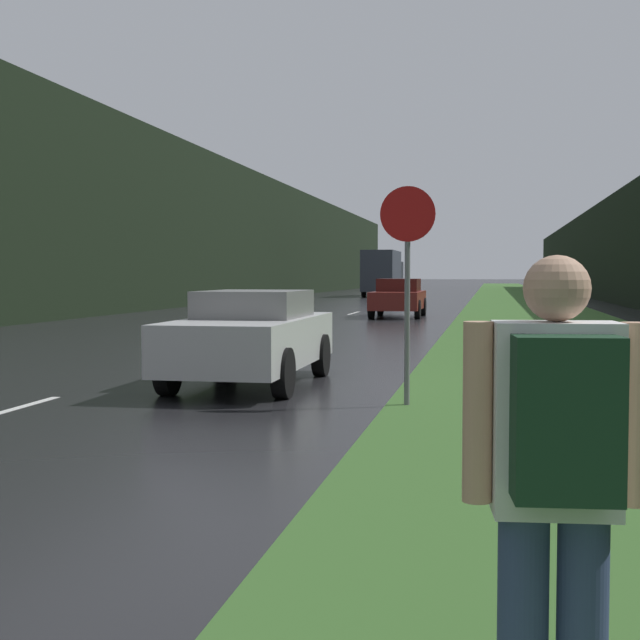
% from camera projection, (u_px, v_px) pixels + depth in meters
% --- Properties ---
extents(grass_verge, '(6.00, 240.00, 0.02)m').
position_uv_depth(grass_verge, '(530.00, 311.00, 39.89)').
color(grass_verge, '#386028').
rests_on(grass_verge, ground_plane).
extents(lane_stripe_c, '(0.12, 3.00, 0.01)m').
position_uv_depth(lane_stripe_c, '(191.00, 359.00, 17.42)').
color(lane_stripe_c, silver).
rests_on(lane_stripe_c, ground_plane).
extents(lane_stripe_d, '(0.12, 3.00, 0.01)m').
position_uv_depth(lane_stripe_d, '(276.00, 335.00, 24.29)').
color(lane_stripe_d, silver).
rests_on(lane_stripe_d, ground_plane).
extents(lane_stripe_e, '(0.12, 3.00, 0.01)m').
position_uv_depth(lane_stripe_e, '(323.00, 322.00, 31.15)').
color(lane_stripe_e, silver).
rests_on(lane_stripe_e, ground_plane).
extents(lane_stripe_f, '(0.12, 3.00, 0.01)m').
position_uv_depth(lane_stripe_f, '(354.00, 313.00, 38.02)').
color(lane_stripe_f, silver).
rests_on(lane_stripe_f, ground_plane).
extents(treeline_far_side, '(2.00, 140.00, 8.44)m').
position_uv_depth(treeline_far_side, '(214.00, 231.00, 52.87)').
color(treeline_far_side, black).
rests_on(treeline_far_side, ground_plane).
extents(treeline_near_side, '(2.00, 140.00, 6.24)m').
position_uv_depth(treeline_near_side, '(636.00, 247.00, 48.41)').
color(treeline_near_side, black).
rests_on(treeline_near_side, ground_plane).
extents(stop_sign, '(0.69, 0.07, 2.76)m').
position_uv_depth(stop_sign, '(407.00, 271.00, 11.11)').
color(stop_sign, slate).
rests_on(stop_sign, ground_plane).
extents(hitchhiker_with_backpack, '(0.60, 0.44, 1.72)m').
position_uv_depth(hitchhiker_with_backpack, '(556.00, 482.00, 2.87)').
color(hitchhiker_with_backpack, navy).
rests_on(hitchhiker_with_backpack, ground_plane).
extents(car_passing_near, '(1.82, 4.33, 1.41)m').
position_uv_depth(car_passing_near, '(252.00, 336.00, 13.36)').
color(car_passing_near, '#BCBCBC').
rests_on(car_passing_near, ground_plane).
extents(car_passing_far, '(1.93, 4.50, 1.49)m').
position_uv_depth(car_passing_far, '(398.00, 297.00, 34.46)').
color(car_passing_far, maroon).
rests_on(car_passing_far, ground_plane).
extents(delivery_truck, '(2.47, 8.62, 3.39)m').
position_uv_depth(delivery_truck, '(383.00, 272.00, 66.83)').
color(delivery_truck, black).
rests_on(delivery_truck, ground_plane).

